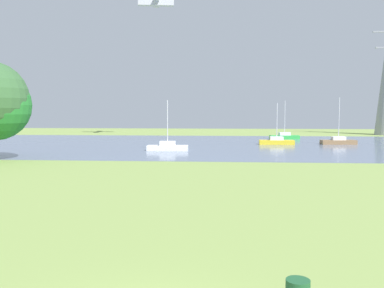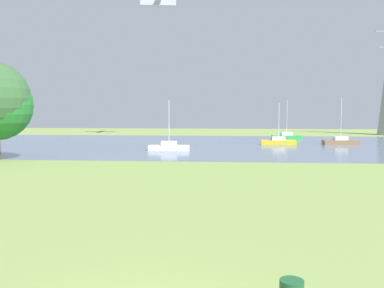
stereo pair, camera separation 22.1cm
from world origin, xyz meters
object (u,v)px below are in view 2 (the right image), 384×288
at_px(sailboat_yellow, 278,141).
at_px(sailboat_brown, 340,141).
at_px(sailboat_green, 287,136).
at_px(sailboat_white, 169,147).
at_px(light_aircraft, 158,2).

xyz_separation_m(sailboat_yellow, sailboat_brown, (8.62, 0.92, 0.01)).
height_order(sailboat_brown, sailboat_green, sailboat_brown).
distance_m(sailboat_white, light_aircraft, 36.65).
relative_size(sailboat_yellow, sailboat_white, 0.97).
bearing_deg(sailboat_green, sailboat_brown, -60.76).
bearing_deg(sailboat_brown, sailboat_yellow, -173.92).
distance_m(sailboat_yellow, light_aircraft, 35.38).
height_order(sailboat_white, light_aircraft, light_aircraft).
bearing_deg(sailboat_green, sailboat_yellow, -103.13).
bearing_deg(sailboat_brown, light_aircraft, 149.80).
height_order(sailboat_green, light_aircraft, light_aircraft).
relative_size(sailboat_brown, sailboat_green, 1.03).
relative_size(sailboat_white, sailboat_green, 0.93).
distance_m(sailboat_brown, light_aircraft, 40.42).
distance_m(sailboat_yellow, sailboat_white, 17.10).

